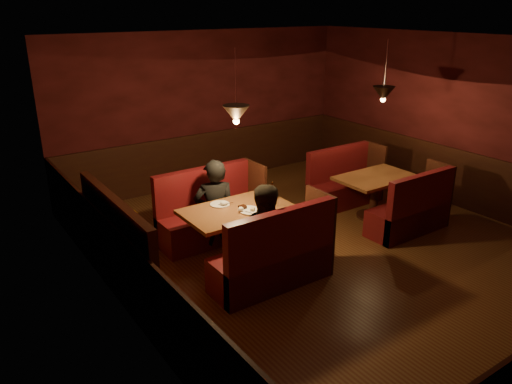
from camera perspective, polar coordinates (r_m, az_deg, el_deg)
room at (r=6.87m, az=6.36°, el=1.16°), size 6.02×7.02×2.92m
main_table at (r=6.73m, az=-2.01°, el=-3.28°), size 1.45×0.88×1.02m
main_bench_far at (r=7.49m, az=-5.27°, el=-2.90°), size 1.60×0.57×1.09m
main_bench_near at (r=6.24m, az=2.27°, el=-7.91°), size 1.60×0.57×1.09m
second_table at (r=8.38m, az=13.45°, el=0.56°), size 1.27×0.81×0.72m
second_bench_far at (r=8.96m, az=9.92°, el=0.71°), size 1.40×0.52×1.00m
second_bench_near at (r=8.03m, az=17.42°, el=-2.36°), size 1.40×0.52×1.00m
diner_a at (r=7.08m, az=-4.78°, el=-0.04°), size 0.71×0.59×1.67m
diner_b at (r=6.16m, az=1.52°, el=-3.39°), size 0.90×0.75×1.64m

